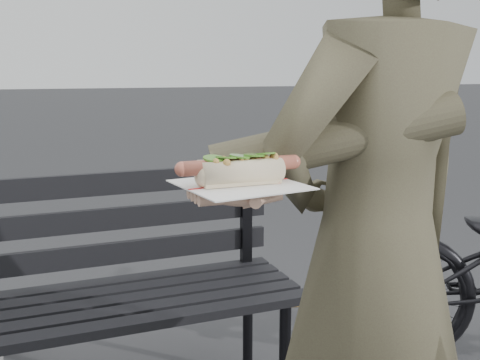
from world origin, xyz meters
The scene contains 3 objects.
park_bench centered at (-0.10, 1.00, 0.52)m, with size 1.50×0.44×0.88m.
person centered at (0.50, 0.14, 0.83)m, with size 0.60×0.40×1.66m, color #473F2F.
held_hotdog centered at (0.31, 0.09, 1.08)m, with size 0.61×0.33×0.20m.
Camera 1 is at (-0.21, -0.85, 1.23)m, focal length 42.00 mm.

